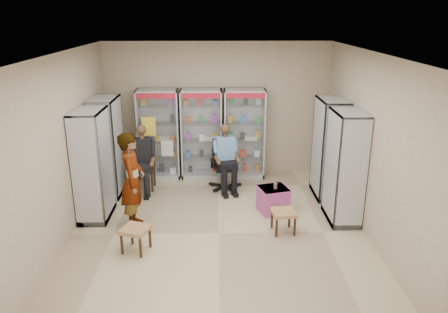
{
  "coord_description": "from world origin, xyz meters",
  "views": [
    {
      "loc": [
        -0.04,
        -6.66,
        3.61
      ],
      "look_at": [
        0.11,
        0.7,
        1.15
      ],
      "focal_mm": 35.0,
      "sensor_mm": 36.0,
      "label": 1
    }
  ],
  "objects_px": {
    "cabinet_right_far": "(329,149)",
    "wooden_chair": "(144,168)",
    "cabinet_left_near": "(93,165)",
    "woven_stool_a": "(283,221)",
    "cabinet_right_near": "(345,167)",
    "standing_man": "(132,181)",
    "cabinet_back_right": "(244,134)",
    "cabinet_back_mid": "(202,134)",
    "pink_trunk": "(273,200)",
    "woven_stool_b": "(136,239)",
    "cabinet_left_far": "(107,147)",
    "office_chair": "(225,165)",
    "seated_shopkeeper": "(225,159)",
    "cabinet_back_left": "(159,134)"
  },
  "relations": [
    {
      "from": "cabinet_left_near",
      "to": "woven_stool_a",
      "type": "bearing_deg",
      "value": 78.69
    },
    {
      "from": "woven_stool_b",
      "to": "cabinet_back_right",
      "type": "bearing_deg",
      "value": 59.81
    },
    {
      "from": "cabinet_left_far",
      "to": "office_chair",
      "type": "height_order",
      "value": "cabinet_left_far"
    },
    {
      "from": "cabinet_back_left",
      "to": "cabinet_left_far",
      "type": "bearing_deg",
      "value": -135.0
    },
    {
      "from": "seated_shopkeeper",
      "to": "pink_trunk",
      "type": "height_order",
      "value": "seated_shopkeeper"
    },
    {
      "from": "wooden_chair",
      "to": "office_chair",
      "type": "xyz_separation_m",
      "value": [
        1.7,
        0.02,
        0.06
      ]
    },
    {
      "from": "cabinet_right_near",
      "to": "cabinet_back_mid",
      "type": "bearing_deg",
      "value": 49.16
    },
    {
      "from": "cabinet_back_mid",
      "to": "cabinet_left_near",
      "type": "height_order",
      "value": "same"
    },
    {
      "from": "cabinet_back_left",
      "to": "standing_man",
      "type": "height_order",
      "value": "cabinet_back_left"
    },
    {
      "from": "cabinet_left_far",
      "to": "seated_shopkeeper",
      "type": "height_order",
      "value": "cabinet_left_far"
    },
    {
      "from": "cabinet_back_right",
      "to": "standing_man",
      "type": "height_order",
      "value": "cabinet_back_right"
    },
    {
      "from": "wooden_chair",
      "to": "woven_stool_b",
      "type": "xyz_separation_m",
      "value": [
        0.25,
        -2.54,
        -0.27
      ]
    },
    {
      "from": "woven_stool_a",
      "to": "standing_man",
      "type": "xyz_separation_m",
      "value": [
        -2.58,
        0.27,
        0.66
      ]
    },
    {
      "from": "pink_trunk",
      "to": "cabinet_right_far",
      "type": "bearing_deg",
      "value": 32.69
    },
    {
      "from": "cabinet_right_far",
      "to": "standing_man",
      "type": "height_order",
      "value": "cabinet_right_far"
    },
    {
      "from": "cabinet_back_left",
      "to": "cabinet_right_far",
      "type": "height_order",
      "value": "same"
    },
    {
      "from": "wooden_chair",
      "to": "cabinet_back_left",
      "type": "bearing_deg",
      "value": 71.1
    },
    {
      "from": "cabinet_back_left",
      "to": "seated_shopkeeper",
      "type": "xyz_separation_m",
      "value": [
        1.45,
        -0.76,
        -0.33
      ]
    },
    {
      "from": "standing_man",
      "to": "cabinet_back_right",
      "type": "bearing_deg",
      "value": -43.96
    },
    {
      "from": "seated_shopkeeper",
      "to": "standing_man",
      "type": "xyz_separation_m",
      "value": [
        -1.62,
        -1.67,
        0.19
      ]
    },
    {
      "from": "cabinet_left_far",
      "to": "cabinet_left_near",
      "type": "bearing_deg",
      "value": -0.0
    },
    {
      "from": "office_chair",
      "to": "woven_stool_b",
      "type": "xyz_separation_m",
      "value": [
        -1.45,
        -2.56,
        -0.32
      ]
    },
    {
      "from": "cabinet_back_left",
      "to": "seated_shopkeeper",
      "type": "bearing_deg",
      "value": -27.61
    },
    {
      "from": "cabinet_back_mid",
      "to": "cabinet_right_far",
      "type": "relative_size",
      "value": 1.0
    },
    {
      "from": "cabinet_right_far",
      "to": "cabinet_left_far",
      "type": "bearing_deg",
      "value": 87.43
    },
    {
      "from": "cabinet_left_near",
      "to": "seated_shopkeeper",
      "type": "bearing_deg",
      "value": 118.09
    },
    {
      "from": "cabinet_right_far",
      "to": "cabinet_left_near",
      "type": "xyz_separation_m",
      "value": [
        -4.46,
        -0.9,
        0.0
      ]
    },
    {
      "from": "wooden_chair",
      "to": "office_chair",
      "type": "distance_m",
      "value": 1.7
    },
    {
      "from": "cabinet_back_right",
      "to": "pink_trunk",
      "type": "distance_m",
      "value": 2.09
    },
    {
      "from": "woven_stool_a",
      "to": "standing_man",
      "type": "height_order",
      "value": "standing_man"
    },
    {
      "from": "office_chair",
      "to": "pink_trunk",
      "type": "bearing_deg",
      "value": -66.8
    },
    {
      "from": "standing_man",
      "to": "cabinet_right_near",
      "type": "bearing_deg",
      "value": -90.49
    },
    {
      "from": "woven_stool_b",
      "to": "cabinet_right_far",
      "type": "bearing_deg",
      "value": 31.21
    },
    {
      "from": "cabinet_left_far",
      "to": "standing_man",
      "type": "xyz_separation_m",
      "value": [
        0.76,
        -1.5,
        -0.14
      ]
    },
    {
      "from": "cabinet_left_far",
      "to": "woven_stool_a",
      "type": "xyz_separation_m",
      "value": [
        3.34,
        -1.77,
        -0.8
      ]
    },
    {
      "from": "cabinet_back_left",
      "to": "cabinet_left_far",
      "type": "height_order",
      "value": "same"
    },
    {
      "from": "pink_trunk",
      "to": "cabinet_left_far",
      "type": "bearing_deg",
      "value": 163.54
    },
    {
      "from": "cabinet_right_far",
      "to": "woven_stool_b",
      "type": "xyz_separation_m",
      "value": [
        -3.53,
        -2.14,
        -0.8
      ]
    },
    {
      "from": "cabinet_left_near",
      "to": "woven_stool_b",
      "type": "distance_m",
      "value": 1.74
    },
    {
      "from": "cabinet_left_far",
      "to": "cabinet_left_near",
      "type": "distance_m",
      "value": 1.1
    },
    {
      "from": "wooden_chair",
      "to": "office_chair",
      "type": "bearing_deg",
      "value": 0.7
    },
    {
      "from": "woven_stool_a",
      "to": "standing_man",
      "type": "relative_size",
      "value": 0.23
    },
    {
      "from": "cabinet_right_far",
      "to": "cabinet_right_near",
      "type": "height_order",
      "value": "same"
    },
    {
      "from": "cabinet_right_far",
      "to": "wooden_chair",
      "type": "height_order",
      "value": "cabinet_right_far"
    },
    {
      "from": "woven_stool_a",
      "to": "woven_stool_b",
      "type": "height_order",
      "value": "woven_stool_b"
    },
    {
      "from": "seated_shopkeeper",
      "to": "cabinet_right_near",
      "type": "bearing_deg",
      "value": -48.85
    },
    {
      "from": "seated_shopkeeper",
      "to": "cabinet_left_far",
      "type": "bearing_deg",
      "value": 170.54
    },
    {
      "from": "cabinet_back_left",
      "to": "cabinet_left_far",
      "type": "xyz_separation_m",
      "value": [
        -0.93,
        -0.93,
        0.0
      ]
    },
    {
      "from": "cabinet_back_mid",
      "to": "pink_trunk",
      "type": "height_order",
      "value": "cabinet_back_mid"
    },
    {
      "from": "cabinet_right_near",
      "to": "wooden_chair",
      "type": "distance_m",
      "value": 4.1
    }
  ]
}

